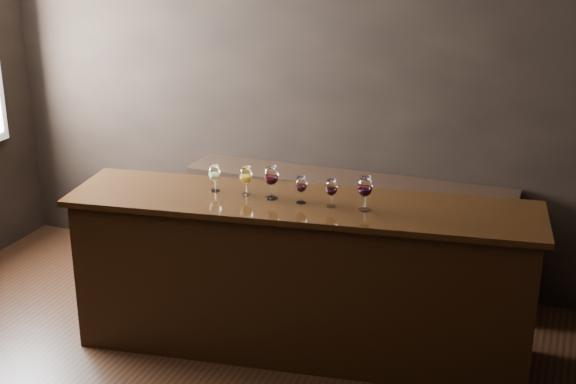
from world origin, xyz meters
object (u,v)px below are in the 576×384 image
(glass_white, at_px, (214,173))
(glass_amber, at_px, (246,176))
(back_bar_shelf, at_px, (346,233))
(glass_red_a, at_px, (271,176))
(bar_counter, at_px, (301,280))
(glass_red_b, at_px, (301,185))
(glass_red_d, at_px, (365,187))
(glass_red_c, at_px, (331,188))

(glass_white, height_order, glass_amber, glass_amber)
(back_bar_shelf, xyz_separation_m, glass_red_a, (-0.20, -0.99, 0.75))
(bar_counter, relative_size, glass_white, 16.45)
(bar_counter, bearing_deg, glass_white, 173.60)
(back_bar_shelf, xyz_separation_m, glass_red_b, (-0.00, -1.00, 0.72))
(glass_white, bearing_deg, glass_red_d, 0.47)
(glass_red_d, bearing_deg, glass_white, -179.53)
(glass_amber, xyz_separation_m, glass_red_a, (0.18, -0.00, 0.02))
(glass_red_b, height_order, glass_red_c, glass_red_c)
(back_bar_shelf, xyz_separation_m, glass_white, (-0.60, -0.99, 0.72))
(glass_amber, height_order, glass_red_c, glass_amber)
(bar_counter, relative_size, glass_red_b, 16.73)
(glass_red_b, height_order, glass_red_d, glass_red_d)
(glass_red_d, bearing_deg, glass_red_a, -179.22)
(glass_red_c, xyz_separation_m, glass_red_d, (0.21, 0.01, 0.03))
(glass_red_a, xyz_separation_m, glass_red_b, (0.20, -0.01, -0.03))
(bar_counter, xyz_separation_m, glass_red_d, (0.41, -0.01, 0.69))
(glass_white, distance_m, glass_amber, 0.22)
(glass_white, relative_size, glass_red_d, 0.81)
(glass_red_b, distance_m, glass_red_d, 0.40)
(glass_amber, bearing_deg, bar_counter, 1.59)
(glass_white, xyz_separation_m, glass_red_c, (0.79, -0.00, -0.00))
(glass_red_d, bearing_deg, glass_red_b, -177.81)
(glass_white, height_order, glass_red_b, glass_white)
(bar_counter, relative_size, glass_red_a, 13.33)
(back_bar_shelf, bearing_deg, glass_red_b, -90.21)
(glass_red_c, bearing_deg, back_bar_shelf, 100.88)
(glass_amber, relative_size, glass_red_a, 0.87)
(back_bar_shelf, xyz_separation_m, glass_red_c, (0.19, -1.00, 0.72))
(bar_counter, height_order, glass_white, glass_white)
(bar_counter, relative_size, back_bar_shelf, 1.17)
(back_bar_shelf, bearing_deg, glass_amber, -111.02)
(glass_red_a, bearing_deg, glass_red_c, -0.45)
(glass_white, xyz_separation_m, glass_red_d, (1.00, 0.01, 0.03))
(bar_counter, bearing_deg, back_bar_shelf, 81.65)
(glass_red_c, bearing_deg, glass_red_d, 3.12)
(glass_white, xyz_separation_m, glass_amber, (0.22, 0.00, 0.01))
(glass_amber, distance_m, glass_red_c, 0.57)
(glass_white, distance_m, glass_red_d, 1.00)
(back_bar_shelf, height_order, glass_red_c, glass_red_c)
(bar_counter, bearing_deg, glass_red_c, -13.04)
(glass_amber, relative_size, glass_red_b, 1.09)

